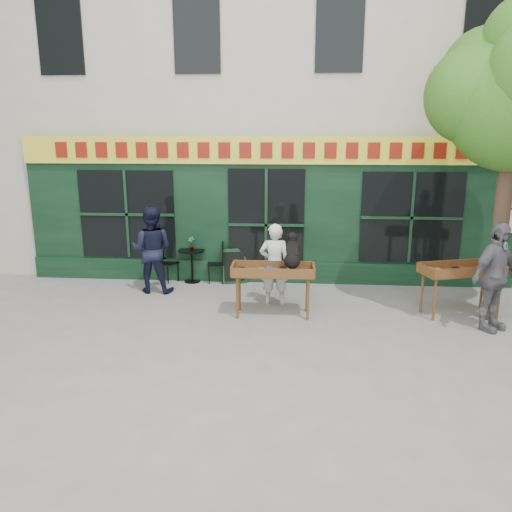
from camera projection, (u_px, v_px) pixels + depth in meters
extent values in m
plane|color=slate|center=(259.00, 318.00, 9.33)|extent=(80.00, 80.00, 0.00)
cube|color=beige|center=(274.00, 73.00, 13.95)|extent=(14.00, 7.00, 10.00)
cube|color=black|center=(266.00, 213.00, 11.29)|extent=(11.00, 0.16, 3.20)
cube|color=yellow|center=(266.00, 150.00, 10.84)|extent=(11.00, 0.06, 0.60)
cube|color=maroon|center=(266.00, 150.00, 10.81)|extent=(9.60, 0.03, 0.34)
cube|color=black|center=(266.00, 272.00, 11.52)|extent=(11.00, 0.10, 0.50)
cube|color=black|center=(266.00, 225.00, 11.26)|extent=(1.70, 0.05, 2.50)
cube|color=black|center=(127.00, 214.00, 11.45)|extent=(2.20, 0.05, 2.00)
cube|color=black|center=(411.00, 218.00, 10.97)|extent=(2.20, 0.05, 2.00)
cylinder|color=#382619|center=(501.00, 223.00, 8.87)|extent=(0.28, 0.28, 3.60)
sphere|color=#235A14|center=(475.00, 95.00, 8.58)|extent=(1.70, 1.70, 1.70)
sphere|color=#235A14|center=(487.00, 73.00, 8.85)|extent=(1.60, 1.60, 1.60)
cylinder|color=brown|center=(237.00, 298.00, 9.20)|extent=(0.05, 0.05, 0.80)
cylinder|color=brown|center=(308.00, 299.00, 9.12)|extent=(0.05, 0.05, 0.80)
cylinder|color=brown|center=(240.00, 291.00, 9.63)|extent=(0.05, 0.05, 0.80)
cylinder|color=brown|center=(307.00, 292.00, 9.55)|extent=(0.05, 0.05, 0.80)
cube|color=brown|center=(273.00, 273.00, 9.28)|extent=(1.51, 0.60, 0.05)
cube|color=brown|center=(272.00, 274.00, 8.98)|extent=(1.50, 0.06, 0.18)
cube|color=brown|center=(273.00, 265.00, 9.54)|extent=(1.50, 0.06, 0.18)
cube|color=brown|center=(273.00, 270.00, 9.26)|extent=(1.31, 0.42, 0.06)
imported|color=silver|center=(274.00, 264.00, 9.91)|extent=(0.61, 0.40, 1.65)
cylinder|color=brown|center=(435.00, 300.00, 9.10)|extent=(0.05, 0.05, 0.80)
cylinder|color=brown|center=(497.00, 295.00, 9.37)|extent=(0.05, 0.05, 0.80)
cylinder|color=brown|center=(422.00, 292.00, 9.52)|extent=(0.05, 0.05, 0.80)
cylinder|color=brown|center=(482.00, 288.00, 9.78)|extent=(0.05, 0.05, 0.80)
cube|color=brown|center=(461.00, 272.00, 9.34)|extent=(1.60, 0.98, 0.05)
cube|color=brown|center=(471.00, 272.00, 9.05)|extent=(1.45, 0.46, 0.18)
cube|color=brown|center=(453.00, 264.00, 9.60)|extent=(1.45, 0.46, 0.18)
cube|color=brown|center=(462.00, 269.00, 9.33)|extent=(1.36, 0.75, 0.06)
imported|color=#5A5A5F|center=(494.00, 277.00, 8.56)|extent=(1.18, 1.04, 1.91)
cylinder|color=black|center=(192.00, 281.00, 11.59)|extent=(0.36, 0.36, 0.03)
cylinder|color=black|center=(192.00, 266.00, 11.50)|extent=(0.04, 0.04, 0.72)
cylinder|color=black|center=(191.00, 250.00, 11.41)|extent=(0.60, 0.60, 0.03)
cube|color=black|center=(168.00, 263.00, 11.53)|extent=(0.50, 0.50, 0.03)
cube|color=black|center=(163.00, 251.00, 11.58)|extent=(0.24, 0.31, 0.50)
cylinder|color=black|center=(168.00, 275.00, 11.38)|extent=(0.02, 0.02, 0.44)
cylinder|color=black|center=(178.00, 272.00, 11.60)|extent=(0.02, 0.02, 0.44)
cylinder|color=black|center=(160.00, 272.00, 11.57)|extent=(0.02, 0.02, 0.44)
cylinder|color=black|center=(170.00, 270.00, 11.79)|extent=(0.02, 0.02, 0.44)
cube|color=black|center=(215.00, 264.00, 11.44)|extent=(0.41, 0.41, 0.03)
cube|color=black|center=(223.00, 253.00, 11.40)|extent=(0.08, 0.36, 0.50)
cylinder|color=black|center=(209.00, 272.00, 11.63)|extent=(0.02, 0.02, 0.44)
cylinder|color=black|center=(209.00, 275.00, 11.34)|extent=(0.02, 0.02, 0.44)
cylinder|color=black|center=(222.00, 271.00, 11.65)|extent=(0.02, 0.02, 0.44)
cylinder|color=black|center=(222.00, 275.00, 11.36)|extent=(0.02, 0.02, 0.44)
imported|color=gray|center=(191.00, 243.00, 11.37)|extent=(0.19, 0.16, 0.31)
imported|color=black|center=(152.00, 250.00, 10.68)|extent=(0.93, 0.73, 1.87)
cube|color=black|center=(234.00, 266.00, 11.42)|extent=(0.59, 0.32, 0.79)
cube|color=black|center=(234.00, 266.00, 11.40)|extent=(0.49, 0.27, 0.65)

